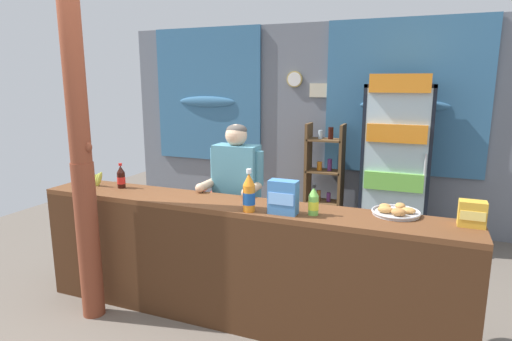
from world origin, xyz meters
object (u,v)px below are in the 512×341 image
at_px(drink_fridge, 397,152).
at_px(soda_bottle_orange_soda, 249,194).
at_px(snack_box_biscuit, 283,197).
at_px(banana_bunch, 93,179).
at_px(stall_counter, 232,256).
at_px(timber_post, 82,169).
at_px(soda_bottle_cola, 121,177).
at_px(snack_box_choco_powder, 472,214).
at_px(plastic_lawn_chair, 224,192).
at_px(soda_bottle_lime_soda, 314,202).
at_px(shopkeeper, 236,189).
at_px(pastry_tray, 396,212).
at_px(bottle_shelf_rack, 324,174).

height_order(drink_fridge, soda_bottle_orange_soda, drink_fridge).
bearing_deg(snack_box_biscuit, banana_bunch, 175.30).
xyz_separation_m(stall_counter, timber_post, (-1.14, -0.28, 0.64)).
xyz_separation_m(soda_bottle_cola, snack_box_choco_powder, (2.77, 0.02, -0.01)).
relative_size(timber_post, plastic_lawn_chair, 2.97).
distance_m(plastic_lawn_chair, snack_box_biscuit, 2.60).
xyz_separation_m(soda_bottle_cola, banana_bunch, (-0.30, -0.03, -0.03)).
height_order(stall_counter, plastic_lawn_chair, stall_counter).
relative_size(plastic_lawn_chair, soda_bottle_lime_soda, 3.89).
distance_m(stall_counter, plastic_lawn_chair, 2.31).
distance_m(drink_fridge, soda_bottle_lime_soda, 2.37).
bearing_deg(plastic_lawn_chair, soda_bottle_orange_soda, -59.45).
distance_m(stall_counter, soda_bottle_lime_soda, 0.78).
distance_m(shopkeeper, snack_box_biscuit, 0.85).
relative_size(timber_post, snack_box_choco_powder, 15.10).
distance_m(timber_post, plastic_lawn_chair, 2.43).
bearing_deg(soda_bottle_orange_soda, pastry_tray, 17.67).
relative_size(stall_counter, drink_fridge, 1.74).
relative_size(plastic_lawn_chair, pastry_tray, 2.55).
distance_m(plastic_lawn_chair, soda_bottle_orange_soda, 2.50).
xyz_separation_m(shopkeeper, soda_bottle_orange_soda, (0.38, -0.60, 0.14)).
relative_size(stall_counter, timber_post, 1.34).
bearing_deg(drink_fridge, stall_counter, -112.76).
bearing_deg(soda_bottle_lime_soda, bottle_shelf_rack, 101.22).
xyz_separation_m(timber_post, soda_bottle_lime_soda, (1.75, 0.32, -0.16)).
height_order(timber_post, soda_bottle_orange_soda, timber_post).
distance_m(pastry_tray, banana_bunch, 2.60).
relative_size(bottle_shelf_rack, soda_bottle_orange_soda, 4.37).
relative_size(drink_fridge, snack_box_biscuit, 8.17).
xyz_separation_m(snack_box_choco_powder, banana_bunch, (-3.07, -0.05, -0.02)).
bearing_deg(soda_bottle_orange_soda, drink_fridge, 71.04).
height_order(stall_counter, pastry_tray, pastry_tray).
xyz_separation_m(drink_fridge, soda_bottle_orange_soda, (-0.84, -2.44, 0.02)).
bearing_deg(drink_fridge, snack_box_biscuit, -103.87).
xyz_separation_m(drink_fridge, soda_bottle_cola, (-2.15, -2.22, -0.01)).
distance_m(soda_bottle_lime_soda, snack_box_biscuit, 0.21).
bearing_deg(timber_post, plastic_lawn_chair, 88.30).
height_order(stall_counter, soda_bottle_lime_soda, soda_bottle_lime_soda).
height_order(soda_bottle_orange_soda, banana_bunch, soda_bottle_orange_soda).
relative_size(soda_bottle_lime_soda, banana_bunch, 0.82).
xyz_separation_m(timber_post, banana_bunch, (-0.31, 0.42, -0.19)).
distance_m(stall_counter, soda_bottle_orange_soda, 0.55).
bearing_deg(stall_counter, bottle_shelf_rack, 87.46).
relative_size(stall_counter, soda_bottle_orange_soda, 11.02).
relative_size(drink_fridge, bottle_shelf_rack, 1.44).
xyz_separation_m(drink_fridge, snack_box_choco_powder, (0.62, -2.20, -0.02)).
bearing_deg(timber_post, drink_fridge, 51.26).
height_order(plastic_lawn_chair, snack_box_biscuit, snack_box_biscuit).
xyz_separation_m(timber_post, pastry_tray, (2.29, 0.55, -0.23)).
bearing_deg(soda_bottle_cola, pastry_tray, 2.46).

